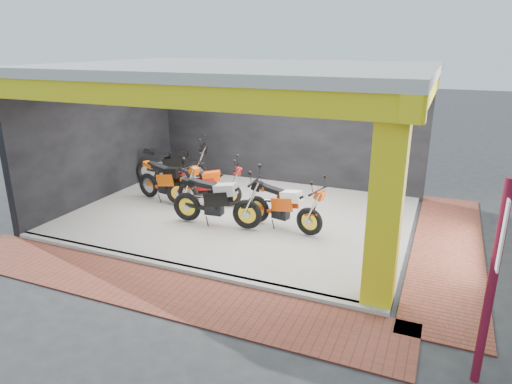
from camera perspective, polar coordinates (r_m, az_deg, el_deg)
ground at (r=9.80m, az=-6.76°, el=-7.07°), size 80.00×80.00×0.00m
showroom_floor at (r=11.41m, az=-1.84°, el=-2.94°), size 8.00×6.00×0.10m
showroom_ceiling at (r=10.66m, az=-2.03°, el=15.15°), size 8.40×6.40×0.20m
back_wall at (r=13.74m, az=3.55°, el=8.03°), size 8.20×0.20×3.50m
left_wall at (r=13.15m, az=-18.49°, el=6.67°), size 0.20×6.20×3.50m
corner_column at (r=7.35m, az=15.92°, el=-1.66°), size 0.50×0.50×3.50m
header_beam_front at (r=8.07m, az=-11.19°, el=11.74°), size 8.40×0.30×0.40m
header_beam_right at (r=9.71m, az=20.45°, el=11.99°), size 0.30×6.40×0.40m
floor_kerb at (r=9.00m, az=-10.00°, el=-9.28°), size 8.00×0.20×0.10m
paver_front at (r=8.46m, az=-12.88°, el=-11.65°), size 9.00×1.40×0.03m
paver_right at (r=10.51m, az=22.85°, el=-6.56°), size 1.40×7.00×0.03m
signpost at (r=6.21m, az=27.51°, el=-9.42°), size 0.11×0.38×2.73m
moto_hero at (r=9.93m, az=6.75°, el=-2.02°), size 2.25×1.22×1.30m
moto_row_a at (r=10.19m, az=-1.13°, el=-1.02°), size 2.38×1.02×1.42m
moto_row_b at (r=11.68m, az=-8.51°, el=1.18°), size 2.36×1.25×1.37m
moto_row_c at (r=11.69m, az=-3.30°, el=1.12°), size 2.23×1.39×1.28m
moto_row_d at (r=13.68m, az=-7.47°, el=3.80°), size 2.45×1.54×1.40m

